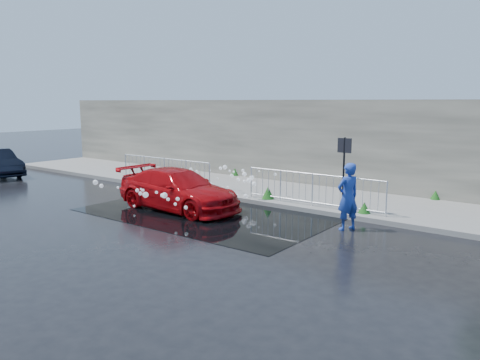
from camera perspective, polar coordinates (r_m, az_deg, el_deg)
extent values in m
plane|color=black|center=(14.94, -7.76, -4.41)|extent=(90.00, 90.00, 0.00)
cube|color=slate|center=(18.71, 3.08, -1.26)|extent=(30.00, 4.00, 0.15)
cube|color=slate|center=(17.12, -0.67, -2.25)|extent=(30.00, 0.25, 0.16)
cube|color=#535046|center=(20.31, 6.62, 4.74)|extent=(30.00, 0.60, 3.50)
cube|color=black|center=(15.32, -3.79, -3.97)|extent=(8.00, 5.00, 0.01)
cylinder|color=black|center=(14.84, 12.48, 0.29)|extent=(0.06, 0.06, 2.50)
cube|color=black|center=(14.72, 12.62, 4.13)|extent=(0.45, 0.04, 0.45)
cylinder|color=silver|center=(21.78, -13.75, 1.68)|extent=(0.05, 0.05, 1.10)
cylinder|color=silver|center=(18.21, -3.74, 0.43)|extent=(0.05, 0.05, 1.10)
cylinder|color=silver|center=(19.85, -9.23, 2.60)|extent=(5.00, 0.04, 0.04)
cylinder|color=silver|center=(19.98, -9.16, -0.11)|extent=(5.00, 0.04, 0.04)
cylinder|color=silver|center=(16.99, 1.38, -0.22)|extent=(0.05, 0.05, 1.10)
cylinder|color=silver|center=(14.69, 17.43, -2.21)|extent=(0.05, 0.05, 1.10)
cylinder|color=silver|center=(15.59, 8.86, 0.73)|extent=(5.00, 0.04, 0.04)
cylinder|color=silver|center=(15.77, 8.77, -2.69)|extent=(5.00, 0.04, 0.04)
cone|color=#144C18|center=(21.33, -12.41, 0.51)|extent=(0.40, 0.40, 0.32)
cone|color=#144C18|center=(18.64, -4.79, -0.60)|extent=(0.36, 0.36, 0.31)
cone|color=#144C18|center=(16.69, 3.43, -1.54)|extent=(0.44, 0.44, 0.45)
cone|color=#144C18|center=(15.05, 14.91, -3.27)|extent=(0.38, 0.38, 0.35)
cone|color=#144C18|center=(21.92, -0.63, 1.00)|extent=(0.42, 0.42, 0.34)
cone|color=#144C18|center=(17.97, 22.72, -1.69)|extent=(0.34, 0.34, 0.32)
sphere|color=white|center=(17.59, -1.28, 1.12)|extent=(0.09, 0.09, 0.09)
sphere|color=white|center=(17.72, -7.90, -0.93)|extent=(0.09, 0.09, 0.09)
sphere|color=white|center=(18.20, -5.82, 0.46)|extent=(0.11, 0.11, 0.11)
sphere|color=white|center=(16.38, 1.73, -0.49)|extent=(0.17, 0.17, 0.17)
sphere|color=white|center=(18.57, -3.68, 1.18)|extent=(0.07, 0.07, 0.07)
sphere|color=white|center=(17.48, -0.77, 0.99)|extent=(0.09, 0.09, 0.09)
sphere|color=white|center=(15.93, 0.70, -1.97)|extent=(0.16, 0.16, 0.16)
sphere|color=white|center=(18.13, -1.86, 1.57)|extent=(0.17, 0.17, 0.17)
sphere|color=white|center=(16.60, -2.48, -1.05)|extent=(0.07, 0.07, 0.07)
sphere|color=white|center=(17.68, -1.02, 0.53)|extent=(0.15, 0.15, 0.15)
sphere|color=white|center=(16.38, -2.22, -1.05)|extent=(0.14, 0.14, 0.14)
sphere|color=white|center=(16.80, 0.53, -0.16)|extent=(0.11, 0.11, 0.11)
sphere|color=white|center=(16.19, -2.74, -1.61)|extent=(0.10, 0.10, 0.10)
sphere|color=white|center=(17.27, -2.75, 0.19)|extent=(0.06, 0.06, 0.06)
sphere|color=white|center=(18.31, -5.30, 1.08)|extent=(0.10, 0.10, 0.10)
sphere|color=white|center=(16.23, -0.96, -1.38)|extent=(0.06, 0.06, 0.06)
sphere|color=white|center=(15.94, -0.32, -1.91)|extent=(0.09, 0.09, 0.09)
sphere|color=white|center=(17.74, 0.35, 1.17)|extent=(0.12, 0.12, 0.12)
sphere|color=white|center=(15.73, -2.58, -2.60)|extent=(0.13, 0.13, 0.13)
sphere|color=white|center=(16.54, -1.50, -0.90)|extent=(0.10, 0.10, 0.10)
sphere|color=white|center=(18.46, -6.00, 1.32)|extent=(0.13, 0.13, 0.13)
sphere|color=white|center=(17.05, -3.55, -0.45)|extent=(0.09, 0.09, 0.09)
sphere|color=white|center=(17.03, 1.57, 0.45)|extent=(0.07, 0.07, 0.07)
sphere|color=white|center=(16.45, 1.07, -0.07)|extent=(0.18, 0.18, 0.18)
sphere|color=white|center=(15.65, -1.14, -2.30)|extent=(0.07, 0.07, 0.07)
sphere|color=white|center=(16.99, 1.43, 0.31)|extent=(0.18, 0.18, 0.18)
sphere|color=white|center=(16.24, -2.02, -1.63)|extent=(0.11, 0.11, 0.11)
sphere|color=white|center=(17.30, 0.54, 0.71)|extent=(0.18, 0.18, 0.18)
sphere|color=white|center=(17.02, -3.45, -0.70)|extent=(0.17, 0.17, 0.17)
sphere|color=white|center=(16.70, 1.39, 0.10)|extent=(0.10, 0.10, 0.10)
sphere|color=white|center=(17.07, 4.32, 0.69)|extent=(0.12, 0.12, 0.12)
sphere|color=white|center=(16.24, -1.09, -1.62)|extent=(0.07, 0.07, 0.07)
sphere|color=white|center=(16.18, -2.61, -1.90)|extent=(0.15, 0.15, 0.15)
sphere|color=white|center=(18.29, -2.39, 1.45)|extent=(0.13, 0.13, 0.13)
sphere|color=white|center=(17.05, 2.35, 1.08)|extent=(0.06, 0.06, 0.06)
sphere|color=white|center=(16.91, -0.21, 0.07)|extent=(0.13, 0.13, 0.13)
sphere|color=white|center=(15.34, -17.21, -0.28)|extent=(0.16, 0.16, 0.16)
sphere|color=white|center=(15.14, -14.66, -0.89)|extent=(0.08, 0.08, 0.08)
sphere|color=white|center=(14.24, -12.00, -1.08)|extent=(0.06, 0.06, 0.06)
sphere|color=white|center=(14.49, -7.90, -2.92)|extent=(0.10, 0.10, 0.10)
sphere|color=white|center=(13.71, -9.19, -1.87)|extent=(0.17, 0.17, 0.17)
sphere|color=white|center=(15.84, -12.79, -3.11)|extent=(0.08, 0.08, 0.08)
sphere|color=white|center=(14.83, -12.42, -1.25)|extent=(0.12, 0.12, 0.12)
sphere|color=white|center=(14.43, -8.76, -2.34)|extent=(0.11, 0.11, 0.11)
sphere|color=white|center=(13.73, -7.62, -2.31)|extent=(0.12, 0.12, 0.12)
sphere|color=white|center=(14.23, -5.30, -4.24)|extent=(0.13, 0.13, 0.13)
sphere|color=white|center=(13.88, -9.46, -1.86)|extent=(0.12, 0.12, 0.12)
sphere|color=white|center=(14.30, -10.14, -1.50)|extent=(0.09, 0.09, 0.09)
sphere|color=white|center=(13.94, -11.76, -1.23)|extent=(0.09, 0.09, 0.09)
sphere|color=white|center=(15.74, -16.54, -0.69)|extent=(0.14, 0.14, 0.14)
sphere|color=white|center=(15.41, -12.04, -1.61)|extent=(0.13, 0.13, 0.13)
sphere|color=white|center=(14.02, -11.44, -1.78)|extent=(0.18, 0.18, 0.18)
sphere|color=white|center=(14.20, -6.62, -3.35)|extent=(0.12, 0.12, 0.12)
imported|color=#A7060A|center=(15.77, -7.55, -1.16)|extent=(4.70, 2.03, 1.35)
imported|color=#203DA2|center=(13.43, 13.01, -1.98)|extent=(0.72, 0.83, 1.91)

